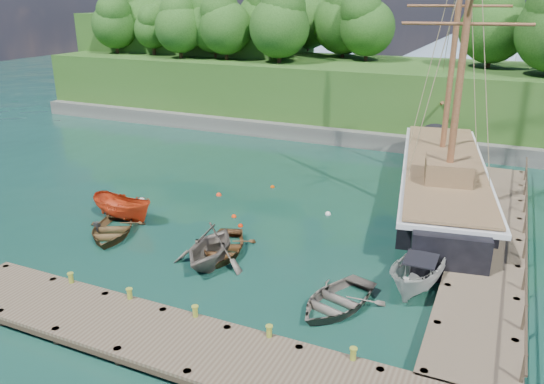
{
  "coord_description": "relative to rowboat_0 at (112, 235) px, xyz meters",
  "views": [
    {
      "loc": [
        11.5,
        -19.2,
        11.68
      ],
      "look_at": [
        0.65,
        4.73,
        2.0
      ],
      "focal_mm": 35.0,
      "sensor_mm": 36.0,
      "label": 1
    }
  ],
  "objects": [
    {
      "name": "rowboat_1",
      "position": [
        6.33,
        -0.63,
        0.0
      ],
      "size": [
        3.85,
        4.33,
        2.1
      ],
      "primitive_type": "imported",
      "rotation": [
        0.0,
        0.0,
        0.11
      ],
      "color": "#62584F",
      "rests_on": "ground"
    },
    {
      "name": "bollard_4",
      "position": [
        14.52,
        -5.38,
        0.0
      ],
      "size": [
        0.26,
        0.26,
        0.45
      ],
      "primitive_type": "cylinder",
      "color": "olive",
      "rests_on": "ground"
    },
    {
      "name": "mooring_buoy_2",
      "position": [
        5.6,
        3.76,
        0.0
      ],
      "size": [
        0.28,
        0.28,
        0.28
      ],
      "primitive_type": "sphere",
      "color": "red",
      "rests_on": "ground"
    },
    {
      "name": "ground",
      "position": [
        6.52,
        -0.28,
        0.0
      ],
      "size": [
        160.0,
        160.0,
        0.0
      ],
      "primitive_type": "plane",
      "color": "#0F3225",
      "rests_on": "ground"
    },
    {
      "name": "mooring_buoy_5",
      "position": [
        4.6,
        10.2,
        0.0
      ],
      "size": [
        0.27,
        0.27,
        0.27
      ],
      "primitive_type": "sphere",
      "color": "#D63F00",
      "rests_on": "ground"
    },
    {
      "name": "distant_ridge",
      "position": [
        10.83,
        69.72,
        4.35
      ],
      "size": [
        117.0,
        40.0,
        10.0
      ],
      "color": "#728CA5",
      "rests_on": "ground"
    },
    {
      "name": "cabin_boat_white",
      "position": [
        15.54,
        1.05,
        0.0
      ],
      "size": [
        2.47,
        4.86,
        1.79
      ],
      "primitive_type": "imported",
      "rotation": [
        0.0,
        0.0,
        -0.16
      ],
      "color": "silver",
      "rests_on": "ground"
    },
    {
      "name": "motorboat_orange",
      "position": [
        -0.76,
        1.91,
        0.0
      ],
      "size": [
        4.27,
        2.06,
        1.59
      ],
      "primitive_type": "imported",
      "rotation": [
        0.0,
        0.0,
        1.44
      ],
      "color": "red",
      "rests_on": "ground"
    },
    {
      "name": "mooring_buoy_1",
      "position": [
        4.66,
        4.77,
        0.0
      ],
      "size": [
        0.28,
        0.28,
        0.28
      ],
      "primitive_type": "sphere",
      "color": "#F53205",
      "rests_on": "ground"
    },
    {
      "name": "bollard_3",
      "position": [
        11.52,
        -5.38,
        0.0
      ],
      "size": [
        0.26,
        0.26,
        0.45
      ],
      "primitive_type": "cylinder",
      "color": "olive",
      "rests_on": "ground"
    },
    {
      "name": "dock_near",
      "position": [
        8.52,
        -6.78,
        0.43
      ],
      "size": [
        20.0,
        3.2,
        1.1
      ],
      "color": "brown",
      "rests_on": "ground"
    },
    {
      "name": "rowboat_0",
      "position": [
        0.0,
        0.0,
        0.0
      ],
      "size": [
        4.53,
        5.07,
        0.87
      ],
      "primitive_type": "imported",
      "rotation": [
        0.0,
        0.0,
        0.46
      ],
      "color": "#4F3A1F",
      "rests_on": "ground"
    },
    {
      "name": "rowboat_3",
      "position": [
        12.79,
        -1.72,
        0.0
      ],
      "size": [
        4.06,
        4.86,
        0.86
      ],
      "primitive_type": "imported",
      "rotation": [
        0.0,
        0.0,
        -0.3
      ],
      "color": "#625A52",
      "rests_on": "ground"
    },
    {
      "name": "mooring_buoy_0",
      "position": [
        -1.73,
        4.76,
        0.0
      ],
      "size": [
        0.35,
        0.35,
        0.35
      ],
      "primitive_type": "sphere",
      "color": "silver",
      "rests_on": "ground"
    },
    {
      "name": "bollard_1",
      "position": [
        5.52,
        -5.38,
        0.0
      ],
      "size": [
        0.26,
        0.26,
        0.45
      ],
      "primitive_type": "cylinder",
      "color": "olive",
      "rests_on": "ground"
    },
    {
      "name": "bollard_2",
      "position": [
        8.52,
        -5.38,
        0.0
      ],
      "size": [
        0.26,
        0.26,
        0.45
      ],
      "primitive_type": "cylinder",
      "color": "olive",
      "rests_on": "ground"
    },
    {
      "name": "dock_east",
      "position": [
        18.02,
        6.72,
        0.43
      ],
      "size": [
        3.2,
        24.0,
        1.1
      ],
      "color": "brown",
      "rests_on": "ground"
    },
    {
      "name": "schooner",
      "position": [
        14.97,
        11.93,
        1.06
      ],
      "size": [
        7.78,
        26.27,
        19.13
      ],
      "rotation": [
        0.0,
        0.0,
        0.16
      ],
      "color": "black",
      "rests_on": "ground"
    },
    {
      "name": "rowboat_2",
      "position": [
        6.31,
        0.62,
        0.0
      ],
      "size": [
        3.94,
        4.68,
        0.83
      ],
      "primitive_type": "imported",
      "rotation": [
        0.0,
        0.0,
        0.31
      ],
      "color": "brown",
      "rests_on": "ground"
    },
    {
      "name": "mooring_buoy_3",
      "position": [
        9.39,
        7.31,
        0.0
      ],
      "size": [
        0.33,
        0.33,
        0.33
      ],
      "primitive_type": "sphere",
      "color": "silver",
      "rests_on": "ground"
    },
    {
      "name": "mooring_buoy_4",
      "position": [
        2.15,
        7.44,
        0.0
      ],
      "size": [
        0.34,
        0.34,
        0.34
      ],
      "primitive_type": "sphere",
      "color": "red",
      "rests_on": "ground"
    },
    {
      "name": "bollard_0",
      "position": [
        2.52,
        -5.38,
        0.0
      ],
      "size": [
        0.26,
        0.26,
        0.45
      ],
      "primitive_type": "cylinder",
      "color": "olive",
      "rests_on": "ground"
    },
    {
      "name": "headland",
      "position": [
        -6.36,
        31.08,
        5.54
      ],
      "size": [
        51.0,
        19.31,
        12.9
      ],
      "color": "#474744",
      "rests_on": "ground"
    }
  ]
}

